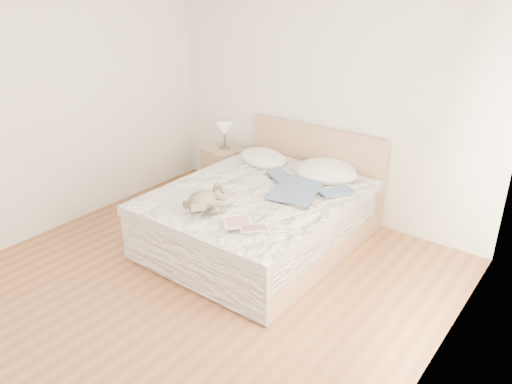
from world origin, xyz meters
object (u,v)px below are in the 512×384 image
(childrens_book, at_px, (246,226))
(teddy_bear, at_px, (203,206))
(table_lamp, at_px, (225,131))
(nightstand, at_px, (224,169))
(bed, at_px, (263,215))
(photo_book, at_px, (269,162))

(childrens_book, relative_size, teddy_bear, 0.98)
(table_lamp, distance_m, childrens_book, 2.21)
(childrens_book, bearing_deg, table_lamp, 177.80)
(nightstand, bearing_deg, bed, -33.18)
(childrens_book, bearing_deg, teddy_bear, -141.08)
(nightstand, height_order, teddy_bear, teddy_bear)
(table_lamp, bearing_deg, childrens_book, -44.96)
(bed, height_order, childrens_book, bed)
(bed, relative_size, table_lamp, 6.80)
(table_lamp, xyz_separation_m, childrens_book, (1.56, -1.56, -0.16))
(bed, bearing_deg, table_lamp, 145.96)
(photo_book, distance_m, teddy_bear, 1.34)
(teddy_bear, bearing_deg, table_lamp, 139.28)
(photo_book, xyz_separation_m, teddy_bear, (0.22, -1.32, 0.02))
(table_lamp, xyz_separation_m, teddy_bear, (1.04, -1.52, -0.14))
(bed, distance_m, teddy_bear, 0.82)
(table_lamp, bearing_deg, teddy_bear, -55.71)
(table_lamp, distance_m, photo_book, 0.86)
(bed, relative_size, nightstand, 3.83)
(nightstand, height_order, childrens_book, childrens_book)
(photo_book, bearing_deg, bed, -76.03)
(bed, xyz_separation_m, nightstand, (-1.18, 0.77, -0.03))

